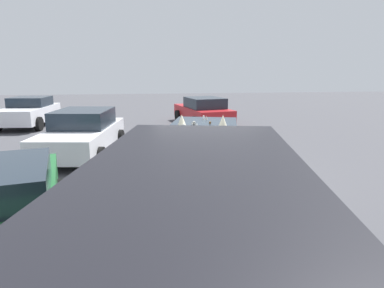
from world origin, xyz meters
name	(u,v)px	position (x,y,z in m)	size (l,w,h in m)	color
ground_plane	(203,177)	(0.00, 0.00, 0.00)	(60.00, 60.00, 0.00)	#47474C
art_car_decorated	(204,149)	(0.03, -0.01, 0.74)	(4.79, 2.86, 1.71)	beige
parked_van_near_right	(192,271)	(-5.85, 1.06, 1.10)	(5.51, 3.06, 1.94)	black
parked_sedan_far_right	(83,133)	(2.80, 3.53, 0.73)	(4.65, 2.49, 1.47)	white
parked_sedan_row_back_far	(203,111)	(8.52, -1.37, 0.69)	(4.38, 2.67, 1.37)	red
parked_sedan_row_back_center	(29,112)	(8.97, 7.17, 0.71)	(4.05, 2.30, 1.42)	white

